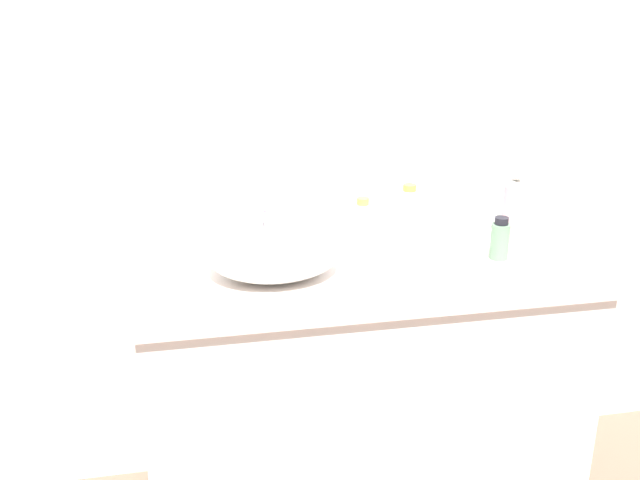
{
  "coord_description": "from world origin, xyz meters",
  "views": [
    {
      "loc": [
        -0.57,
        -1.5,
        1.68
      ],
      "look_at": [
        -0.2,
        0.37,
        0.95
      ],
      "focal_mm": 41.3,
      "sensor_mm": 36.0,
      "label": 1
    }
  ],
  "objects_px": {
    "lotion_bottle": "(500,239)",
    "candle_jar": "(170,271)",
    "soap_dispenser": "(513,208)",
    "perfume_bottle": "(362,224)",
    "sink_basin": "(274,254)",
    "spray_can": "(408,215)"
  },
  "relations": [
    {
      "from": "soap_dispenser",
      "to": "perfume_bottle",
      "type": "distance_m",
      "value": 0.48
    },
    {
      "from": "spray_can",
      "to": "candle_jar",
      "type": "relative_size",
      "value": 3.12
    },
    {
      "from": "sink_basin",
      "to": "spray_can",
      "type": "distance_m",
      "value": 0.47
    },
    {
      "from": "perfume_bottle",
      "to": "soap_dispenser",
      "type": "bearing_deg",
      "value": -0.81
    },
    {
      "from": "soap_dispenser",
      "to": "sink_basin",
      "type": "bearing_deg",
      "value": -168.2
    },
    {
      "from": "soap_dispenser",
      "to": "lotion_bottle",
      "type": "xyz_separation_m",
      "value": [
        -0.11,
        -0.16,
        -0.04
      ]
    },
    {
      "from": "lotion_bottle",
      "to": "perfume_bottle",
      "type": "bearing_deg",
      "value": 155.71
    },
    {
      "from": "lotion_bottle",
      "to": "candle_jar",
      "type": "distance_m",
      "value": 0.94
    },
    {
      "from": "sink_basin",
      "to": "lotion_bottle",
      "type": "relative_size",
      "value": 2.86
    },
    {
      "from": "candle_jar",
      "to": "spray_can",
      "type": "bearing_deg",
      "value": 11.43
    },
    {
      "from": "lotion_bottle",
      "to": "perfume_bottle",
      "type": "xyz_separation_m",
      "value": [
        -0.36,
        0.16,
        0.01
      ]
    },
    {
      "from": "sink_basin",
      "to": "candle_jar",
      "type": "height_order",
      "value": "sink_basin"
    },
    {
      "from": "perfume_bottle",
      "to": "candle_jar",
      "type": "relative_size",
      "value": 2.65
    },
    {
      "from": "sink_basin",
      "to": "soap_dispenser",
      "type": "xyz_separation_m",
      "value": [
        0.76,
        0.16,
        0.03
      ]
    },
    {
      "from": "lotion_bottle",
      "to": "candle_jar",
      "type": "xyz_separation_m",
      "value": [
        -0.93,
        0.04,
        -0.04
      ]
    },
    {
      "from": "soap_dispenser",
      "to": "perfume_bottle",
      "type": "relative_size",
      "value": 1.43
    },
    {
      "from": "soap_dispenser",
      "to": "candle_jar",
      "type": "xyz_separation_m",
      "value": [
        -1.04,
        -0.12,
        -0.07
      ]
    },
    {
      "from": "lotion_bottle",
      "to": "candle_jar",
      "type": "relative_size",
      "value": 2.16
    },
    {
      "from": "candle_jar",
      "to": "sink_basin",
      "type": "bearing_deg",
      "value": -7.97
    },
    {
      "from": "soap_dispenser",
      "to": "spray_can",
      "type": "relative_size",
      "value": 1.22
    },
    {
      "from": "soap_dispenser",
      "to": "candle_jar",
      "type": "bearing_deg",
      "value": -173.45
    },
    {
      "from": "sink_basin",
      "to": "lotion_bottle",
      "type": "height_order",
      "value": "sink_basin"
    }
  ]
}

